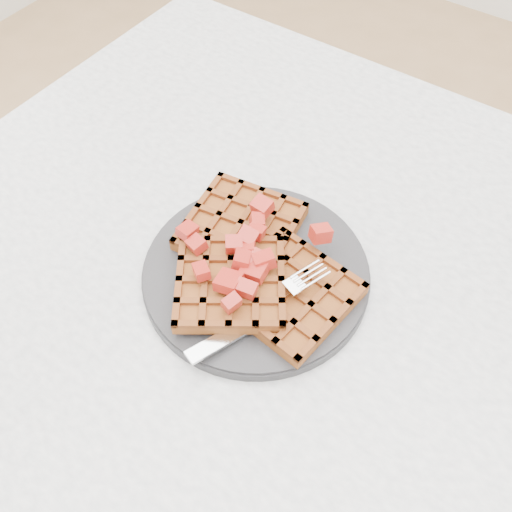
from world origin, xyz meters
name	(u,v)px	position (x,y,z in m)	size (l,w,h in m)	color
ground	(324,498)	(0.00, 0.00, 0.00)	(4.00, 4.00, 0.00)	tan
table	(373,367)	(0.00, 0.00, 0.64)	(1.20, 0.80, 0.75)	silver
plate	(256,273)	(-0.15, -0.04, 0.76)	(0.25, 0.25, 0.02)	#252427
waffles	(254,265)	(-0.15, -0.04, 0.78)	(0.23, 0.22, 0.03)	brown
strawberry_pile	(256,248)	(-0.15, -0.04, 0.80)	(0.15, 0.15, 0.02)	#8F0701
fork	(269,311)	(-0.11, -0.08, 0.77)	(0.02, 0.18, 0.02)	silver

